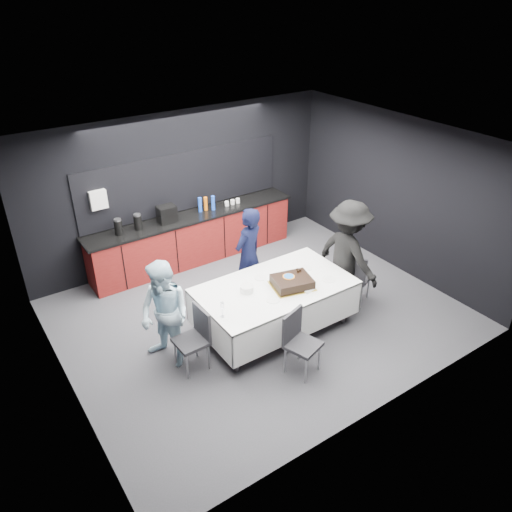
{
  "coord_description": "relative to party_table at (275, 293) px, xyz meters",
  "views": [
    {
      "loc": [
        -3.75,
        -5.41,
        4.82
      ],
      "look_at": [
        0.0,
        0.1,
        1.05
      ],
      "focal_mm": 35.0,
      "sensor_mm": 36.0,
      "label": 1
    }
  ],
  "objects": [
    {
      "name": "person_right",
      "position": [
        1.38,
        -0.09,
        0.27
      ],
      "size": [
        0.74,
        1.21,
        1.83
      ],
      "primitive_type": "imported",
      "rotation": [
        0.0,
        0.0,
        1.62
      ],
      "color": "black",
      "rests_on": "ground"
    },
    {
      "name": "person_left",
      "position": [
        -1.68,
        0.22,
        0.16
      ],
      "size": [
        0.83,
        0.94,
        1.6
      ],
      "primitive_type": "imported",
      "rotation": [
        0.0,
        0.0,
        -1.22
      ],
      "color": "silver",
      "rests_on": "ground"
    },
    {
      "name": "loose_plate_near",
      "position": [
        -0.25,
        -0.29,
        0.14
      ],
      "size": [
        0.2,
        0.2,
        0.01
      ],
      "primitive_type": "cylinder",
      "color": "white",
      "rests_on": "party_table"
    },
    {
      "name": "fork_pile",
      "position": [
        0.33,
        -0.39,
        0.15
      ],
      "size": [
        0.19,
        0.13,
        0.03
      ],
      "primitive_type": "cube",
      "rotation": [
        0.0,
        0.0,
        0.09
      ],
      "color": "white",
      "rests_on": "party_table"
    },
    {
      "name": "champagne_flute",
      "position": [
        -1.04,
        -0.23,
        0.3
      ],
      "size": [
        0.06,
        0.06,
        0.22
      ],
      "color": "white",
      "rests_on": "party_table"
    },
    {
      "name": "plate_stack",
      "position": [
        -0.44,
        0.1,
        0.19
      ],
      "size": [
        0.2,
        0.2,
        0.1
      ],
      "primitive_type": "cylinder",
      "color": "white",
      "rests_on": "party_table"
    },
    {
      "name": "chair_near",
      "position": [
        -0.28,
        -0.93,
        -0.11
      ],
      "size": [
        0.53,
        0.53,
        0.92
      ],
      "color": "#29282D",
      "rests_on": "ground"
    },
    {
      "name": "person_center",
      "position": [
        0.12,
        0.89,
        0.19
      ],
      "size": [
        0.71,
        0.58,
        1.67
      ],
      "primitive_type": "imported",
      "rotation": [
        0.0,
        0.0,
        3.49
      ],
      "color": "black",
      "rests_on": "ground"
    },
    {
      "name": "room_shell",
      "position": [
        0.0,
        0.4,
        1.22
      ],
      "size": [
        6.04,
        5.04,
        2.82
      ],
      "color": "white",
      "rests_on": "ground"
    },
    {
      "name": "loose_plate_right_a",
      "position": [
        0.7,
        0.13,
        0.14
      ],
      "size": [
        0.19,
        0.19,
        0.01
      ],
      "primitive_type": "cylinder",
      "color": "white",
      "rests_on": "party_table"
    },
    {
      "name": "party_table",
      "position": [
        0.0,
        0.0,
        0.0
      ],
      "size": [
        2.32,
        1.32,
        0.78
      ],
      "color": "#99999E",
      "rests_on": "ground"
    },
    {
      "name": "kitchenette",
      "position": [
        -0.02,
        2.62,
        -0.1
      ],
      "size": [
        4.1,
        0.64,
        2.05
      ],
      "color": "#63110F",
      "rests_on": "ground"
    },
    {
      "name": "loose_plate_far",
      "position": [
        -0.06,
        0.29,
        0.14
      ],
      "size": [
        0.18,
        0.18,
        0.01
      ],
      "primitive_type": "cylinder",
      "color": "white",
      "rests_on": "party_table"
    },
    {
      "name": "chair_left",
      "position": [
        -1.4,
        -0.08,
        -0.11
      ],
      "size": [
        0.43,
        0.43,
        0.92
      ],
      "color": "#29282D",
      "rests_on": "ground"
    },
    {
      "name": "ground",
      "position": [
        0.0,
        0.4,
        -0.64
      ],
      "size": [
        6.0,
        6.0,
        0.0
      ],
      "primitive_type": "plane",
      "color": "#434349",
      "rests_on": "ground"
    },
    {
      "name": "loose_plate_right_b",
      "position": [
        0.77,
        -0.33,
        0.14
      ],
      "size": [
        0.21,
        0.21,
        0.01
      ],
      "primitive_type": "cylinder",
      "color": "white",
      "rests_on": "party_table"
    },
    {
      "name": "cake_assembly",
      "position": [
        0.2,
        -0.16,
        0.21
      ],
      "size": [
        0.7,
        0.61,
        0.18
      ],
      "color": "gold",
      "rests_on": "party_table"
    },
    {
      "name": "chair_right",
      "position": [
        1.51,
        -0.18,
        -0.11
      ],
      "size": [
        0.56,
        0.56,
        0.92
      ],
      "color": "#29282D",
      "rests_on": "ground"
    }
  ]
}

